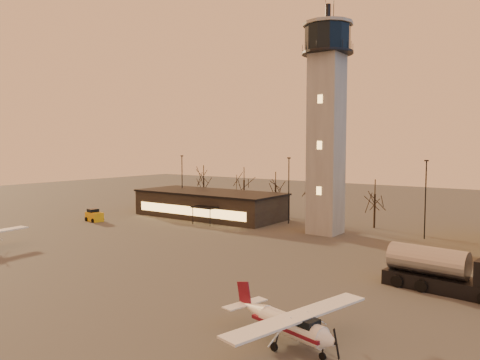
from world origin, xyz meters
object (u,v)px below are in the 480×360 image
(fuel_truck, at_px, (444,275))
(control_tower, at_px, (327,113))
(cessna_front, at_px, (294,330))
(service_cart, at_px, (94,216))
(terminal, at_px, (209,204))

(fuel_truck, bearing_deg, control_tower, 142.77)
(cessna_front, bearing_deg, fuel_truck, 87.67)
(cessna_front, relative_size, service_cart, 3.41)
(terminal, relative_size, service_cart, 7.83)
(terminal, height_order, service_cart, terminal)
(control_tower, xyz_separation_m, service_cart, (-34.06, -11.99, -15.59))
(terminal, xyz_separation_m, service_cart, (-12.07, -13.97, -1.42))
(cessna_front, relative_size, fuel_truck, 1.13)
(terminal, bearing_deg, control_tower, -5.15)
(cessna_front, height_order, service_cart, cessna_front)
(control_tower, bearing_deg, service_cart, -160.61)
(cessna_front, height_order, fuel_truck, fuel_truck)
(control_tower, distance_m, terminal, 26.24)
(control_tower, height_order, service_cart, control_tower)
(service_cart, bearing_deg, fuel_truck, 2.19)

